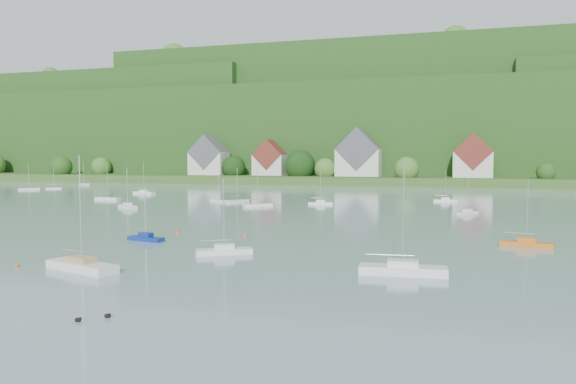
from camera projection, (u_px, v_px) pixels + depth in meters
The scene contains 17 objects.
far_shore_strip at pixel (350, 179), 214.15m from camera, with size 600.00×60.00×3.00m, color #2C4D1C.
forested_ridge at pixel (373, 132), 278.48m from camera, with size 620.00×181.22×69.89m.
village_building_0 at pixel (209, 159), 216.31m from camera, with size 14.00×10.40×16.00m.
village_building_1 at pixel (270, 161), 211.40m from camera, with size 12.00×9.36×14.00m.
village_building_2 at pixel (359, 157), 200.71m from camera, with size 16.00×11.44×18.00m.
village_building_3 at pixel (472, 159), 187.84m from camera, with size 13.00×10.40×15.50m.
near_sailboat_1 at pixel (146, 237), 63.64m from camera, with size 4.89×2.32×6.37m.
near_sailboat_2 at pixel (82, 265), 46.72m from camera, with size 7.68×4.21×9.99m.
near_sailboat_3 at pixel (224, 250), 54.64m from camera, with size 5.70×4.20×7.65m.
near_sailboat_4 at pixel (403, 269), 45.15m from camera, with size 7.37×2.57×9.77m.
near_sailboat_5 at pixel (527, 243), 59.35m from camera, with size 5.69×2.68×7.41m.
mooring_buoy_0 at pixel (17, 267), 48.42m from camera, with size 0.38×0.38×0.38m, color orange.
mooring_buoy_2 at pixel (245, 236), 67.56m from camera, with size 0.49×0.49×0.49m, color orange.
mooring_buoy_3 at pixel (177, 232), 71.24m from camera, with size 0.46×0.46×0.46m, color orange.
mooring_buoy_4 at pixel (417, 276), 44.76m from camera, with size 0.48×0.48×0.48m, color silver.
duck_pair at pixel (93, 318), 32.62m from camera, with size 1.67×1.48×0.32m.
far_sailboat_cluster at pixel (364, 197), 130.04m from camera, with size 205.89×79.47×8.71m.
Camera 1 is at (35.22, -12.58, 9.75)m, focal length 33.72 mm.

